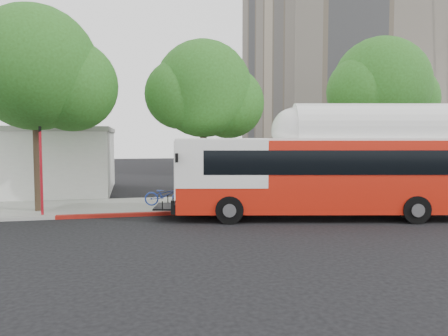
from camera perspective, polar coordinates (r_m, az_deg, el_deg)
The scene contains 10 objects.
ground at distance 17.42m, azimuth 3.84°, elevation -7.98°, with size 120.00×120.00×0.00m, color black.
sidewalk at distance 23.63m, azimuth -0.47°, elevation -4.61°, with size 60.00×5.00×0.15m, color gray.
curb_strip at distance 21.12m, azimuth 0.94°, elevation -5.64°, with size 60.00×0.30×0.15m, color gray.
red_curb_segment at distance 20.66m, azimuth -7.24°, elevation -5.87°, with size 10.00×0.32×0.16m, color maroon.
street_tree_left at distance 22.49m, azimuth -22.23°, elevation 11.35°, with size 6.67×5.80×9.74m.
street_tree_mid at distance 22.93m, azimuth -1.74°, elevation 9.74°, with size 5.75×5.00×8.62m.
street_tree_right at distance 26.47m, azimuth 20.56°, elevation 9.48°, with size 6.21×5.40×9.18m.
apartment_tower at distance 51.77m, azimuth 15.39°, elevation 19.56°, with size 18.00×18.00×37.00m.
transit_bus at distance 19.98m, azimuth 13.02°, elevation -0.96°, with size 14.09×5.33×4.11m.
signal_pole at distance 21.09m, azimuth -22.77°, elevation -0.40°, with size 0.12×0.39×4.11m.
Camera 1 is at (-4.66, -16.39, 3.62)m, focal length 35.00 mm.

